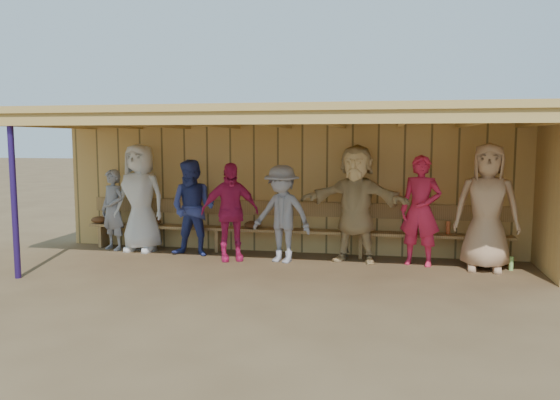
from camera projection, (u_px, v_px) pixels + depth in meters
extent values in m
plane|color=brown|center=(276.00, 268.00, 8.71)|extent=(90.00, 90.00, 0.00)
imported|color=gray|center=(113.00, 210.00, 10.06)|extent=(0.64, 0.55, 1.49)
imported|color=silver|center=(140.00, 198.00, 9.93)|extent=(1.01, 0.71, 1.96)
imported|color=#333F8D|center=(193.00, 208.00, 9.54)|extent=(0.85, 0.68, 1.69)
imported|color=#D1215F|center=(230.00, 212.00, 9.18)|extent=(1.05, 0.77, 1.65)
imported|color=gray|center=(282.00, 214.00, 9.04)|extent=(1.17, 0.88, 1.62)
imported|color=tan|center=(356.00, 203.00, 9.05)|extent=(1.89, 0.85, 1.96)
imported|color=#D22146|center=(421.00, 211.00, 8.81)|extent=(0.74, 0.58, 1.79)
imported|color=tan|center=(487.00, 207.00, 8.44)|extent=(1.04, 0.75, 1.99)
cube|color=tan|center=(291.00, 186.00, 9.90)|extent=(8.60, 0.20, 2.40)
cube|color=tan|center=(555.00, 196.00, 8.19)|extent=(0.20, 1.62, 2.40)
cube|color=tan|center=(276.00, 113.00, 8.44)|extent=(8.80, 3.20, 0.10)
cube|color=tan|center=(251.00, 117.00, 7.00)|extent=(8.80, 0.10, 0.18)
cube|color=tan|center=(56.00, 123.00, 9.21)|extent=(0.08, 3.00, 0.16)
cube|color=tan|center=(107.00, 123.00, 9.02)|extent=(0.08, 3.00, 0.16)
cube|color=tan|center=(161.00, 123.00, 8.84)|extent=(0.08, 3.00, 0.16)
cube|color=tan|center=(217.00, 122.00, 8.65)|extent=(0.08, 3.00, 0.16)
cube|color=tan|center=(276.00, 122.00, 8.46)|extent=(0.08, 3.00, 0.16)
cube|color=tan|center=(337.00, 121.00, 8.27)|extent=(0.08, 3.00, 0.16)
cube|color=tan|center=(401.00, 121.00, 8.08)|extent=(0.08, 3.00, 0.16)
cube|color=tan|center=(468.00, 121.00, 7.89)|extent=(0.08, 3.00, 0.16)
cube|color=tan|center=(538.00, 120.00, 7.71)|extent=(0.08, 3.00, 0.16)
cylinder|color=navy|center=(14.00, 197.00, 7.93)|extent=(0.09, 0.09, 2.40)
cube|color=#A77E47|center=(288.00, 231.00, 9.70)|extent=(7.60, 0.32, 0.05)
cube|color=#A77E47|center=(290.00, 209.00, 9.81)|extent=(7.60, 0.04, 0.26)
cube|color=#A77E47|center=(103.00, 236.00, 10.44)|extent=(0.06, 0.29, 0.40)
cube|color=#A77E47|center=(219.00, 240.00, 9.98)|extent=(0.06, 0.29, 0.40)
cube|color=#A77E47|center=(361.00, 246.00, 9.47)|extent=(0.06, 0.29, 0.40)
cube|color=#A77E47|center=(502.00, 251.00, 9.01)|extent=(0.06, 0.29, 0.40)
cylinder|color=orange|center=(486.00, 241.00, 8.85)|extent=(0.13, 0.41, 0.80)
sphere|color=orange|center=(507.00, 263.00, 8.82)|extent=(0.08, 0.08, 0.08)
ellipsoid|color=#593319|center=(99.00, 220.00, 10.36)|extent=(0.30, 0.24, 0.14)
ellipsoid|color=#593319|center=(153.00, 222.00, 10.15)|extent=(0.30, 0.24, 0.14)
ellipsoid|color=#593319|center=(252.00, 225.00, 9.77)|extent=(0.30, 0.24, 0.14)
cylinder|color=#94C462|center=(348.00, 224.00, 9.52)|extent=(0.07, 0.07, 0.22)
cylinder|color=orange|center=(448.00, 228.00, 9.19)|extent=(0.07, 0.07, 0.22)
cylinder|color=#88C462|center=(511.00, 263.00, 8.53)|extent=(0.07, 0.07, 0.22)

